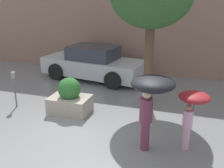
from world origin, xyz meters
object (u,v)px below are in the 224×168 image
planter_box (70,99)px  person_adult (151,92)px  parked_car_near (93,64)px  parking_meter (14,82)px  person_child (192,105)px

planter_box → person_adult: 3.29m
parked_car_near → parking_meter: (-1.31, -3.68, 0.21)m
planter_box → parking_meter: 1.97m
planter_box → parked_car_near: bearing=99.8°
parked_car_near → person_child: bearing=-128.5°
planter_box → person_child: bearing=-15.5°
person_child → parking_meter: bearing=151.4°
person_child → parked_car_near: bearing=113.8°
planter_box → person_adult: size_ratio=0.66×
parking_meter → parked_car_near: bearing=70.4°
planter_box → parked_car_near: 3.61m
person_adult → person_child: size_ratio=1.27×
planter_box → person_adult: person_adult is taller
person_child → parking_meter: (-5.63, 0.90, -0.30)m
parking_meter → person_child: bearing=-9.1°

